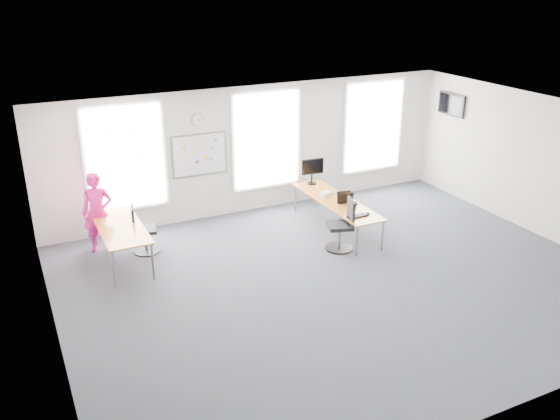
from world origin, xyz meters
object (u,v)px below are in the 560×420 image
keyboard (357,216)px  monitor (312,169)px  desk_left (120,229)px  chair_right (343,228)px  chair_left (142,232)px  person (98,213)px  desk_right (336,202)px  headphones (353,204)px

keyboard → monitor: size_ratio=0.73×
desk_left → chair_right: bearing=-18.4°
monitor → keyboard: bearing=-88.3°
desk_left → chair_right: chair_right is taller
monitor → chair_left: bearing=-168.1°
desk_left → monitor: size_ratio=3.38×
desk_left → keyboard: desk_left is taller
chair_left → person: person is taller
chair_left → desk_right: bearing=-88.4°
desk_right → person: 5.06m
desk_right → monitor: size_ratio=4.55×
desk_right → person: person is taller
monitor → desk_left: bearing=-165.7°
desk_right → desk_left: bearing=174.3°
chair_left → keyboard: 4.41m
chair_right → chair_left: size_ratio=1.07×
desk_left → chair_left: size_ratio=2.06×
headphones → chair_right: bearing=-134.7°
chair_right → keyboard: bearing=97.7°
desk_right → chair_left: (-4.16, 0.71, -0.20)m
desk_right → monitor: (0.04, 1.19, 0.42)m
chair_right → monitor: (0.44, 2.13, 0.58)m
chair_right → headphones: 0.77m
desk_right → person: bearing=166.6°
desk_left → headphones: 4.85m
desk_right → chair_left: chair_left is taller
desk_right → monitor: monitor is taller
person → monitor: person is taller
chair_right → headphones: size_ratio=6.32×
desk_right → chair_left: bearing=170.3°
desk_left → person: size_ratio=1.25×
desk_left → chair_left: (0.46, 0.25, -0.25)m
headphones → desk_right: bearing=110.5°
headphones → monitor: bearing=96.9°
headphones → keyboard: bearing=-110.3°
person → monitor: size_ratio=2.70×
chair_right → keyboard: (0.30, -0.06, 0.22)m
desk_left → headphones: bearing=-10.9°
desk_left → headphones: (4.77, -0.92, 0.03)m
desk_left → chair_right: (4.22, -1.40, -0.22)m
headphones → monitor: 1.68m
chair_left → headphones: (4.30, -1.16, 0.29)m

